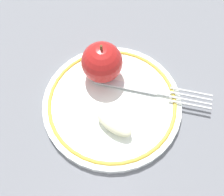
% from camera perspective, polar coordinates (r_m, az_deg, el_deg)
% --- Properties ---
extents(ground_plane, '(2.00, 2.00, 0.00)m').
position_cam_1_polar(ground_plane, '(0.50, 2.27, -1.56)').
color(ground_plane, slate).
extents(plate, '(0.22, 0.22, 0.01)m').
position_cam_1_polar(plate, '(0.49, -0.00, -1.49)').
color(plate, white).
rests_on(plate, ground_plane).
extents(apple_red_whole, '(0.07, 0.07, 0.07)m').
position_cam_1_polar(apple_red_whole, '(0.49, -1.85, 6.56)').
color(apple_red_whole, red).
rests_on(apple_red_whole, plate).
extents(apple_slice_front, '(0.07, 0.06, 0.02)m').
position_cam_1_polar(apple_slice_front, '(0.46, 0.39, -4.67)').
color(apple_slice_front, '#EAE9BE').
rests_on(apple_slice_front, plate).
extents(fork, '(0.19, 0.05, 0.00)m').
position_cam_1_polar(fork, '(0.50, 6.63, 1.46)').
color(fork, silver).
rests_on(fork, plate).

